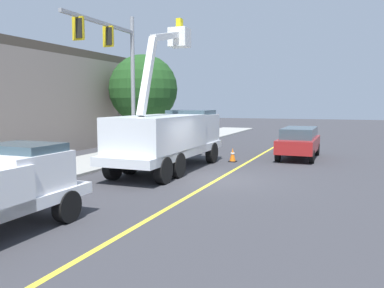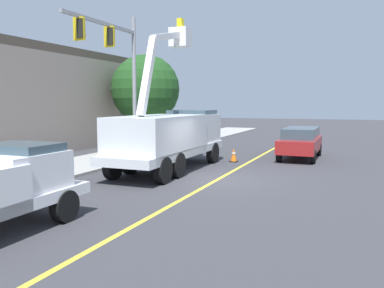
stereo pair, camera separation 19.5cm
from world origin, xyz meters
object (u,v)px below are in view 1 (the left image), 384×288
Objects in this scene: passing_minivan at (299,141)px; traffic_signal_mast at (116,60)px; traffic_cone_mid_front at (233,155)px; utility_bucket_truck at (170,135)px.

traffic_signal_mast is (-4.47, 8.79, 4.24)m from passing_minivan.
passing_minivan is 6.78× the size of traffic_cone_mid_front.
traffic_signal_mast reaches higher than utility_bucket_truck.
traffic_signal_mast reaches higher than passing_minivan.
passing_minivan is at bearing -42.50° from utility_bucket_truck.
utility_bucket_truck is 11.53× the size of traffic_cone_mid_front.
traffic_signal_mast reaches higher than traffic_cone_mid_front.
passing_minivan is 4.07m from traffic_cone_mid_front.
utility_bucket_truck is 5.16m from traffic_signal_mast.
passing_minivan is at bearing -63.04° from traffic_signal_mast.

